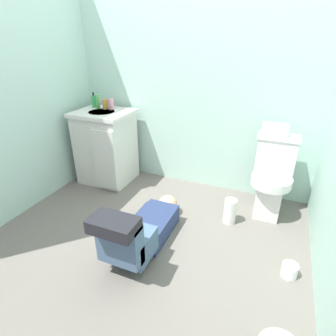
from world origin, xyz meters
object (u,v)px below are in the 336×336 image
toilet_paper_roll (289,270)px  toilet (272,178)px  person_plumber (142,229)px  bottle_amber (105,104)px  tissue_box (275,129)px  soap_dispenser (94,101)px  paper_towel_roll (230,211)px  faucet (109,104)px  bottle_pink (111,104)px  vanity_cabinet (106,146)px  bottle_green (98,102)px

toilet_paper_roll → toilet: bearing=105.7°
person_plumber → bottle_amber: (-0.95, 1.00, 0.70)m
tissue_box → soap_dispenser: 1.95m
bottle_amber → paper_towel_roll: 1.75m
soap_dispenser → bottle_amber: (0.17, -0.03, -0.01)m
toilet → faucet: (-1.80, 0.12, 0.50)m
person_plumber → paper_towel_roll: 0.84m
faucet → bottle_pink: 0.05m
vanity_cabinet → soap_dispenser: size_ratio=4.94×
person_plumber → bottle_green: size_ratio=6.90×
soap_dispenser → paper_towel_roll: 1.91m
toilet → bottle_green: bearing=178.3°
toilet → bottle_green: 1.98m
toilet → faucet: bearing=176.2°
tissue_box → faucet: bearing=179.0°
soap_dispenser → person_plumber: bearing=-42.6°
bottle_green → soap_dispenser: bearing=151.2°
bottle_green → toilet_paper_roll: bottle_green is taller
soap_dispenser → bottle_pink: size_ratio=1.42×
faucet → person_plumber: faucet is taller
tissue_box → toilet_paper_roll: tissue_box is taller
toilet → bottle_pink: size_ratio=6.43×
toilet → paper_towel_roll: toilet is taller
person_plumber → faucet: bearing=131.4°
faucet → bottle_pink: (0.04, -0.03, 0.01)m
vanity_cabinet → toilet_paper_roll: bearing=-20.6°
toilet_paper_roll → vanity_cabinet: bearing=159.4°
toilet → person_plumber: size_ratio=0.70×
toilet → paper_towel_roll: size_ratio=3.18×
tissue_box → toilet_paper_roll: bearing=-73.2°
person_plumber → soap_dispenser: size_ratio=6.42×
tissue_box → toilet_paper_roll: (0.27, -0.88, -0.75)m
tissue_box → bottle_amber: size_ratio=2.02×
toilet → vanity_cabinet: vanity_cabinet is taller
bottle_pink → soap_dispenser: bearing=176.9°
tissue_box → bottle_amber: (-1.78, -0.02, 0.07)m
bottle_pink → toilet_paper_roll: bottle_pink is taller
toilet → vanity_cabinet: bearing=-179.2°
faucet → tissue_box: bearing=-1.0°
faucet → soap_dispenser: 0.19m
toilet → toilet_paper_roll: size_ratio=6.82×
vanity_cabinet → toilet_paper_roll: (2.02, -0.76, -0.37)m
tissue_box → bottle_amber: bottle_amber is taller
soap_dispenser → toilet_paper_roll: bearing=-21.8°
tissue_box → vanity_cabinet: bearing=-176.2°
soap_dispenser → vanity_cabinet: bearing=-33.1°
vanity_cabinet → bottle_amber: size_ratio=7.55×
soap_dispenser → bottle_green: soap_dispenser is taller
person_plumber → soap_dispenser: (-1.11, 1.02, 0.71)m
soap_dispenser → toilet_paper_roll: (2.21, -0.89, -0.84)m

